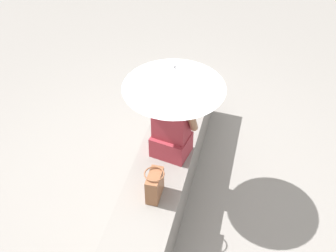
% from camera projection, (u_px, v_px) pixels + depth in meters
% --- Properties ---
extents(ground_plane, '(14.00, 14.00, 0.00)m').
position_uv_depth(ground_plane, '(165.00, 186.00, 4.67)').
color(ground_plane, gray).
extents(stone_bench, '(2.69, 0.52, 0.47)m').
position_uv_depth(stone_bench, '(165.00, 171.00, 4.52)').
color(stone_bench, gray).
rests_on(stone_bench, ground).
extents(person_seated, '(0.34, 0.50, 0.90)m').
position_uv_depth(person_seated, '(171.00, 122.00, 4.12)').
color(person_seated, '#992D38').
rests_on(person_seated, stone_bench).
extents(parasol, '(0.89, 0.89, 1.02)m').
position_uv_depth(parasol, '(174.00, 78.00, 3.78)').
color(parasol, '#B7B7BC').
rests_on(parasol, stone_bench).
extents(handbag_black, '(0.24, 0.18, 0.28)m').
position_uv_depth(handbag_black, '(155.00, 185.00, 3.88)').
color(handbag_black, brown).
rests_on(handbag_black, stone_bench).
extents(magazine, '(0.33, 0.28, 0.01)m').
position_uv_depth(magazine, '(185.00, 103.00, 4.96)').
color(magazine, '#339ED1').
rests_on(magazine, stone_bench).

